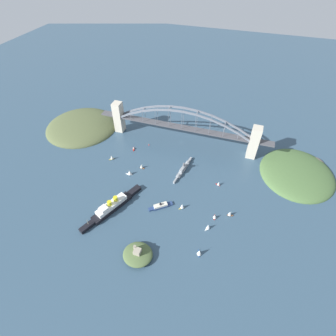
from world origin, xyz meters
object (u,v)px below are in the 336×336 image
object	(u,v)px
fort_island_mid_harbor	(138,254)
small_boat_7	(219,183)
small_boat_1	(199,252)
small_boat_4	(134,149)
harbor_ferry_steamer	(161,206)
small_boat_6	(215,217)
naval_cruiser	(183,169)
small_boat_0	(141,166)
small_boat_9	(130,173)
channel_marker_buoy	(149,145)
ocean_liner	(112,206)
small_boat_8	(230,214)
harbor_arch_bridge	(182,128)
small_boat_5	(182,206)
seaplane_taxiing_near_bridge	(220,134)
small_boat_3	(112,157)
small_boat_2	(208,227)

from	to	relation	value
fort_island_mid_harbor	small_boat_7	xyz separation A→B (m)	(-71.21, -143.21, -0.84)
small_boat_1	small_boat_4	distance (m)	219.60
harbor_ferry_steamer	fort_island_mid_harbor	world-z (taller)	fort_island_mid_harbor
small_boat_1	small_boat_6	distance (m)	58.11
naval_cruiser	small_boat_0	xyz separation A→B (m)	(65.19, 15.43, 1.03)
small_boat_9	channel_marker_buoy	distance (m)	78.50
small_boat_0	fort_island_mid_harbor	bearing A→B (deg)	110.66
ocean_liner	small_boat_8	size ratio (longest dim) A/B	10.81
harbor_arch_bridge	small_boat_8	bearing A→B (deg)	128.21
small_boat_0	naval_cruiser	bearing A→B (deg)	-166.68
small_boat_4	small_boat_5	xyz separation A→B (m)	(-115.53, 96.64, 3.68)
small_boat_5	small_boat_9	xyz separation A→B (m)	(96.37, -37.64, -0.25)
seaplane_taxiing_near_bridge	channel_marker_buoy	world-z (taller)	seaplane_taxiing_near_bridge
naval_cruiser	small_boat_5	world-z (taller)	naval_cruiser
seaplane_taxiing_near_bridge	small_boat_3	world-z (taller)	small_boat_3
small_boat_4	naval_cruiser	bearing A→B (deg)	165.91
small_boat_0	small_boat_9	world-z (taller)	small_boat_9
harbor_arch_bridge	channel_marker_buoy	size ratio (longest dim) A/B	111.11
seaplane_taxiing_near_bridge	small_boat_6	world-z (taller)	small_boat_6
seaplane_taxiing_near_bridge	small_boat_6	bearing A→B (deg)	97.47
small_boat_7	naval_cruiser	bearing A→B (deg)	-13.29
small_boat_6	small_boat_7	xyz separation A→B (m)	(5.56, -61.00, 0.18)
small_boat_3	small_boat_8	world-z (taller)	small_boat_3
harbor_arch_bridge	small_boat_5	bearing A→B (deg)	106.08
small_boat_2	harbor_arch_bridge	bearing A→B (deg)	-63.42
naval_cruiser	small_boat_9	size ratio (longest dim) A/B	5.96
small_boat_1	small_boat_9	xyz separation A→B (m)	(134.49, -97.84, -0.86)
channel_marker_buoy	small_boat_9	bearing A→B (deg)	88.62
fort_island_mid_harbor	small_boat_2	world-z (taller)	fort_island_mid_harbor
small_boat_0	small_boat_4	distance (m)	50.72
harbor_ferry_steamer	small_boat_9	size ratio (longest dim) A/B	2.88
small_boat_1	small_boat_3	world-z (taller)	small_boat_1
small_boat_7	small_boat_8	bearing A→B (deg)	115.56
fort_island_mid_harbor	channel_marker_buoy	size ratio (longest dim) A/B	12.99
ocean_liner	small_boat_4	bearing A→B (deg)	-79.40
channel_marker_buoy	harbor_arch_bridge	bearing A→B (deg)	-153.98
small_boat_3	small_boat_6	size ratio (longest dim) A/B	1.09
seaplane_taxiing_near_bridge	small_boat_7	xyz separation A→B (m)	(-19.23, 128.07, 1.84)
seaplane_taxiing_near_bridge	small_boat_2	size ratio (longest dim) A/B	1.05
small_boat_4	small_boat_5	world-z (taller)	small_boat_5
small_boat_7	small_boat_4	bearing A→B (deg)	-13.78
ocean_liner	seaplane_taxiing_near_bridge	size ratio (longest dim) A/B	9.86
naval_cruiser	small_boat_2	world-z (taller)	naval_cruiser
small_boat_8	small_boat_9	distance (m)	163.79
harbor_arch_bridge	small_boat_7	distance (m)	120.23
harbor_ferry_steamer	small_boat_4	xyz separation A→B (m)	(86.71, -103.96, -1.36)
small_boat_1	small_boat_9	distance (m)	166.32
harbor_arch_bridge	small_boat_9	size ratio (longest dim) A/B	28.55
small_boat_9	harbor_arch_bridge	bearing A→B (deg)	-117.92
ocean_liner	fort_island_mid_harbor	distance (m)	81.39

